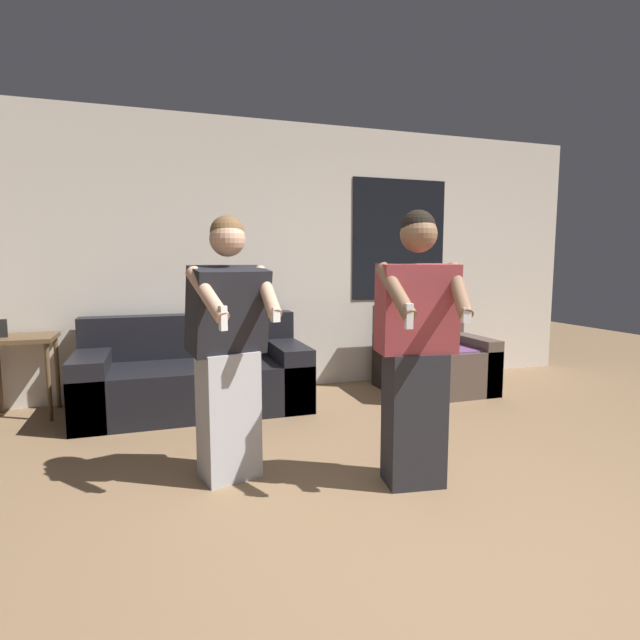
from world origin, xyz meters
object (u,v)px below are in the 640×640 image
side_table (21,349)px  person_right (416,351)px  person_left (229,351)px  couch (195,377)px  armchair (432,362)px

side_table → person_right: size_ratio=0.52×
person_left → person_right: bearing=-22.2°
couch → person_right: (1.11, -1.99, 0.52)m
couch → person_right: bearing=-60.8°
person_left → side_table: bearing=130.1°
couch → armchair: 2.36m
couch → armchair: bearing=-2.7°
side_table → person_left: (1.49, -1.77, 0.21)m
armchair → side_table: armchair is taller
armchair → person_right: (-1.25, -1.87, 0.51)m
armchair → person_left: person_left is taller
side_table → person_right: 3.34m
person_left → person_right: size_ratio=0.98×
side_table → person_right: person_right is taller
armchair → person_right: bearing=-123.7°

